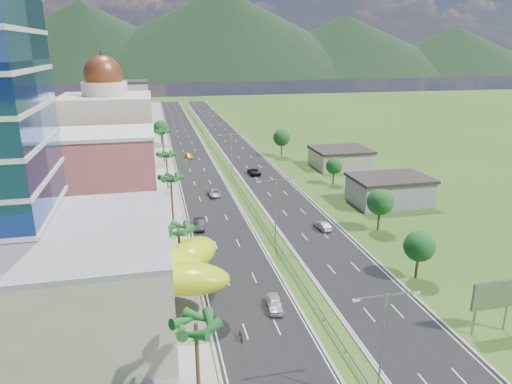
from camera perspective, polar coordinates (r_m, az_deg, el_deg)
ground at (r=65.22m, az=4.71°, el=-10.11°), size 500.00×500.00×0.00m
road_left at (r=148.44m, az=-8.53°, el=5.63°), size 11.00×260.00×0.04m
road_right at (r=150.23m, az=-2.79°, el=5.94°), size 11.00×260.00×0.04m
sidewalk_left at (r=148.07m, az=-12.21°, el=5.41°), size 7.00×260.00×0.12m
median_guardrail at (r=131.58m, az=-4.64°, el=4.50°), size 0.10×216.06×0.76m
streetlight_median_a at (r=42.04m, az=15.57°, el=-17.12°), size 6.04×0.25×11.00m
streetlight_median_b at (r=71.34m, az=2.46°, el=-1.67°), size 6.04×0.25×11.00m
streetlight_median_c at (r=109.03m, az=-3.04°, el=5.10°), size 6.04×0.25×11.00m
streetlight_median_d at (r=152.84m, az=-5.96°, el=8.63°), size 6.04×0.25×11.00m
streetlight_median_e at (r=197.18m, az=-7.60°, el=10.58°), size 6.04×0.25×11.00m
mall_podium at (r=56.65m, az=-26.21°, el=-10.28°), size 30.00×24.00×11.00m
lime_canopy at (r=56.91m, az=-13.75°, el=-9.31°), size 18.00×15.00×7.40m
pink_shophouse at (r=90.46m, az=-18.78°, el=2.06°), size 20.00×15.00×15.00m
domed_building at (r=112.03m, az=-17.90°, el=7.02°), size 20.00×20.00×28.70m
midrise_grey at (r=137.09m, az=-16.55°, el=7.51°), size 16.00×15.00×16.00m
midrise_beige at (r=159.01m, az=-16.08°, el=8.31°), size 16.00×15.00×13.00m
midrise_white at (r=181.44m, az=-15.81°, el=10.20°), size 16.00×15.00×18.00m
billboard at (r=56.98m, az=27.55°, el=-11.55°), size 5.20×0.35×6.20m
shed_near at (r=96.25m, az=16.33°, el=0.09°), size 15.00×10.00×5.00m
shed_far at (r=123.15m, az=10.50°, el=4.11°), size 14.00×12.00×4.40m
palm_tree_a at (r=39.82m, az=-7.51°, el=-16.51°), size 3.60×3.60×9.10m
palm_tree_b at (r=61.54m, az=-9.66°, el=-4.81°), size 3.60×3.60×8.10m
palm_tree_c at (r=80.01m, az=-10.59°, el=1.50°), size 3.60×3.60×9.60m
palm_tree_d at (r=102.53m, az=-11.16°, el=4.45°), size 3.60×3.60×8.60m
palm_tree_e at (r=126.89m, az=-11.59°, el=7.26°), size 3.60×3.60×9.40m
leafy_tree_lfar at (r=152.00m, az=-11.81°, el=7.86°), size 4.90×4.90×8.05m
leafy_tree_ra at (r=65.49m, az=19.74°, el=-6.40°), size 4.20×4.20×6.90m
leafy_tree_rb at (r=80.43m, az=15.25°, el=-1.22°), size 4.55×4.55×7.47m
leafy_tree_rc at (r=106.18m, az=9.72°, el=3.22°), size 3.85×3.85×6.33m
leafy_tree_rd at (r=132.32m, az=3.22°, el=6.80°), size 4.90×4.90×8.05m
mountain_ridge at (r=511.82m, az=-4.10°, el=14.14°), size 860.00×140.00×90.00m
car_white_near_left at (r=56.68m, az=2.32°, el=-13.76°), size 2.27×4.49×1.46m
car_dark_left at (r=80.44m, az=-7.16°, el=-4.00°), size 1.90×5.03×1.64m
car_silver_mid_left at (r=97.44m, az=-5.28°, el=-0.14°), size 2.62×5.02×1.35m
car_yellow_far_left at (r=132.42m, az=-8.39°, el=4.48°), size 2.33×4.52×1.25m
car_silver_right at (r=80.35m, az=8.33°, el=-4.17°), size 2.01×4.31×1.37m
car_dark_far_right at (r=114.00m, az=-0.27°, el=2.61°), size 2.64×5.53×1.52m
motorcycle at (r=51.72m, az=-1.89°, el=-17.28°), size 0.70×2.04×1.28m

